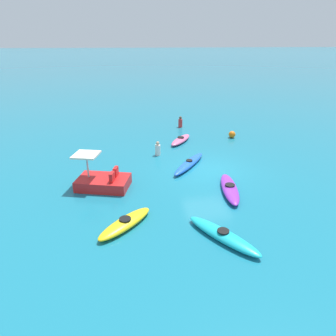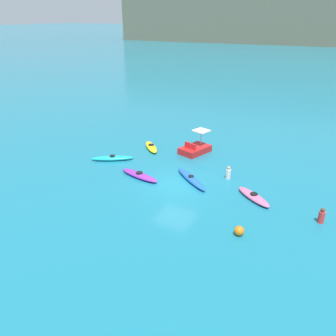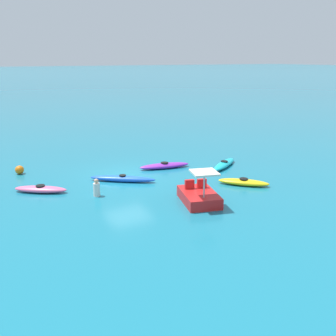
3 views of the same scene
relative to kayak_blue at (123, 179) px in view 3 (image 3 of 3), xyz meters
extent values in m
plane|color=#19728C|center=(-0.65, -0.92, -0.16)|extent=(600.00, 600.00, 0.00)
ellipsoid|color=blue|center=(0.00, 0.00, 0.00)|extent=(3.20, 2.61, 0.32)
cylinder|color=black|center=(0.00, 0.00, 0.18)|extent=(0.50, 0.50, 0.05)
ellipsoid|color=yellow|center=(-5.28, 3.68, 0.00)|extent=(2.34, 2.38, 0.32)
cylinder|color=black|center=(-5.28, 3.68, 0.18)|extent=(0.63, 0.63, 0.05)
ellipsoid|color=purple|center=(-3.23, -1.18, 0.00)|extent=(3.16, 1.27, 0.32)
cylinder|color=black|center=(-3.23, -1.18, 0.18)|extent=(0.52, 0.52, 0.05)
ellipsoid|color=#19B7C6|center=(-6.59, 0.30, 0.00)|extent=(2.96, 2.24, 0.32)
cylinder|color=black|center=(-6.59, 0.30, 0.18)|extent=(0.58, 0.58, 0.05)
ellipsoid|color=pink|center=(4.24, -0.37, 0.00)|extent=(2.57, 2.09, 0.32)
cylinder|color=black|center=(4.24, -0.37, 0.18)|extent=(0.61, 0.61, 0.05)
cube|color=red|center=(-1.85, 4.62, 0.09)|extent=(2.11, 2.72, 0.50)
cube|color=red|center=(-2.29, 4.18, 0.56)|extent=(0.47, 0.28, 0.44)
cube|color=red|center=(-1.72, 4.01, 0.56)|extent=(0.47, 0.28, 0.44)
cylinder|color=#B2B2B7|center=(-1.66, 5.29, 0.89)|extent=(0.08, 0.08, 1.10)
cube|color=silver|center=(-1.66, 5.29, 1.48)|extent=(1.36, 1.36, 0.08)
sphere|color=orange|center=(4.60, -4.22, 0.08)|extent=(0.49, 0.49, 0.49)
cylinder|color=silver|center=(1.99, 1.52, 0.16)|extent=(0.41, 0.41, 0.65)
sphere|color=tan|center=(1.99, 1.52, 0.61)|extent=(0.22, 0.22, 0.22)
camera|label=1|loc=(-14.64, 3.56, 6.30)|focal=31.21mm
camera|label=2|loc=(8.21, -18.01, 9.78)|focal=36.25mm
camera|label=3|loc=(7.66, 18.64, 6.29)|focal=41.61mm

